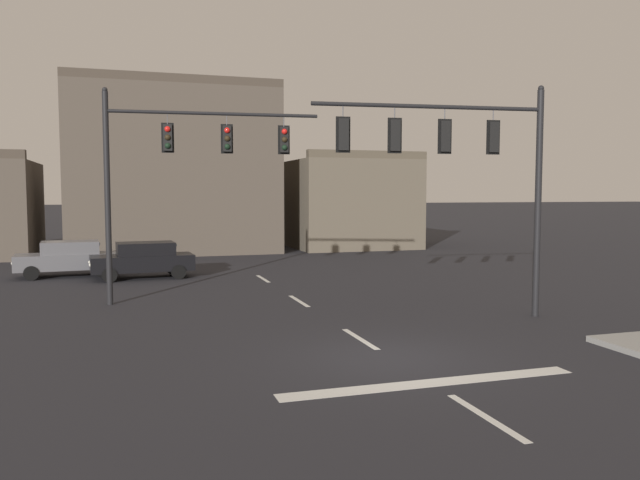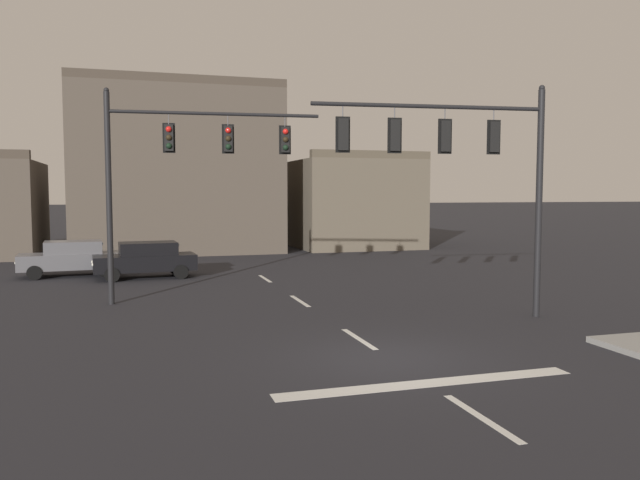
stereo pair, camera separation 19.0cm
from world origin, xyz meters
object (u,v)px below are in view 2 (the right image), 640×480
signal_mast_near_side (465,157)px  car_lot_nearside (146,259)px  signal_mast_far_side (177,159)px  car_lot_middle (71,257)px

signal_mast_near_side → car_lot_nearside: bearing=126.1°
signal_mast_near_side → signal_mast_far_side: size_ratio=0.97×
car_lot_middle → signal_mast_far_side: bearing=-63.1°
signal_mast_far_side → car_lot_nearside: bearing=98.3°
signal_mast_near_side → car_lot_middle: bearing=131.2°
signal_mast_near_side → car_lot_nearside: 15.69m
signal_mast_near_side → car_lot_nearside: (-8.93, 12.25, -4.03)m
car_lot_nearside → signal_mast_far_side: bearing=-81.7°
signal_mast_far_side → car_lot_middle: bearing=116.9°
signal_mast_near_side → car_lot_middle: size_ratio=1.56×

